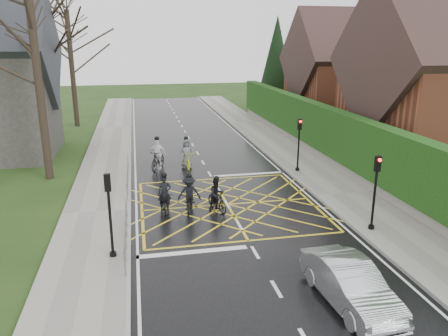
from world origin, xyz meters
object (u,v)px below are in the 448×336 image
object	(u,v)px
cyclist_back	(217,198)
cyclist_front	(158,157)
cyclist_rear	(165,199)
car	(350,284)
cyclist_lead	(187,157)
cyclist_mid	(190,197)

from	to	relation	value
cyclist_back	cyclist_front	bearing A→B (deg)	88.27
cyclist_rear	cyclist_front	distance (m)	6.89
car	cyclist_lead	bearing A→B (deg)	96.79
cyclist_rear	cyclist_back	distance (m)	2.36
cyclist_front	cyclist_lead	size ratio (longest dim) A/B	1.02
cyclist_lead	cyclist_front	bearing A→B (deg)	176.94
cyclist_mid	car	bearing A→B (deg)	-54.23
cyclist_back	cyclist_rear	bearing A→B (deg)	151.79
cyclist_lead	car	size ratio (longest dim) A/B	0.51
cyclist_front	car	distance (m)	16.02
cyclist_rear	cyclist_back	xyz separation A→B (m)	(2.33, -0.37, 0.03)
cyclist_back	cyclist_lead	world-z (taller)	cyclist_lead
cyclist_back	cyclist_front	size ratio (longest dim) A/B	0.82
cyclist_rear	cyclist_front	xyz separation A→B (m)	(0.06, 6.89, 0.15)
cyclist_back	cyclist_mid	size ratio (longest dim) A/B	0.88
cyclist_lead	car	distance (m)	15.57
cyclist_front	cyclist_lead	bearing A→B (deg)	23.43
cyclist_lead	car	world-z (taller)	cyclist_lead
cyclist_mid	cyclist_lead	size ratio (longest dim) A/B	0.95
cyclist_back	cyclist_lead	size ratio (longest dim) A/B	0.84
cyclist_rear	cyclist_lead	xyz separation A→B (m)	(1.81, 6.87, 0.08)
cyclist_front	car	world-z (taller)	cyclist_front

